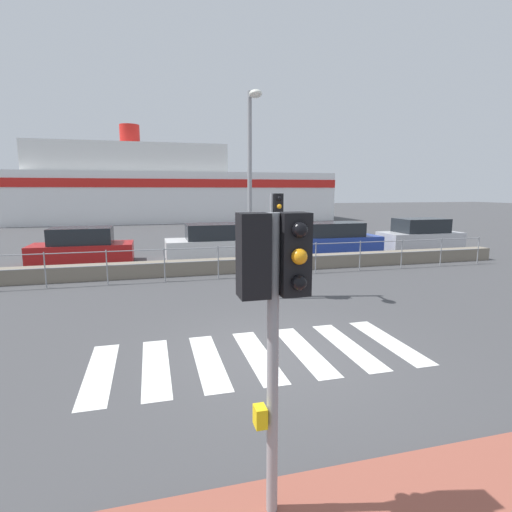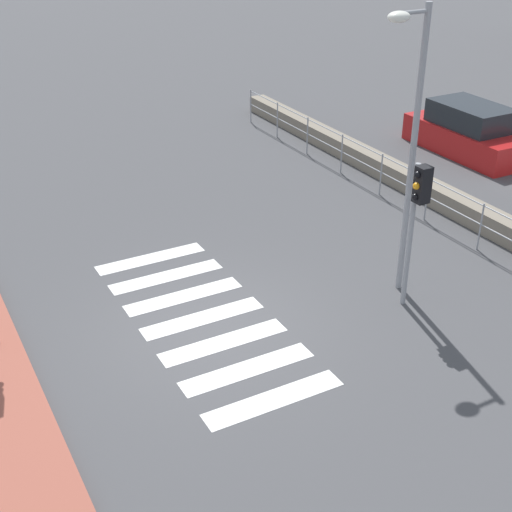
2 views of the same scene
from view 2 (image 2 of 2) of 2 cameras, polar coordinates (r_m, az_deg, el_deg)
name	(u,v)px [view 2 (image 2 of 2)]	position (r m, az deg, el deg)	size (l,w,h in m)	color
ground_plane	(211,328)	(13.22, -3.60, -5.77)	(160.00, 160.00, 0.00)	#424244
crosswalk	(203,318)	(13.51, -4.30, -4.96)	(5.85, 2.40, 0.01)	silver
seawall	(507,231)	(17.14, 19.46, 1.91)	(23.75, 0.55, 0.52)	slate
harbor_fence	(482,220)	(16.34, 17.61, 2.80)	(21.41, 0.04, 1.12)	gray
traffic_light_far	(417,205)	(13.18, 12.75, 3.96)	(0.34, 0.32, 2.89)	gray
streetlamp	(409,124)	(13.28, 12.17, 10.31)	(0.32, 0.88, 5.52)	gray
parked_car_red	(469,132)	(22.48, 16.66, 9.47)	(3.99, 1.71, 1.48)	#B21919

